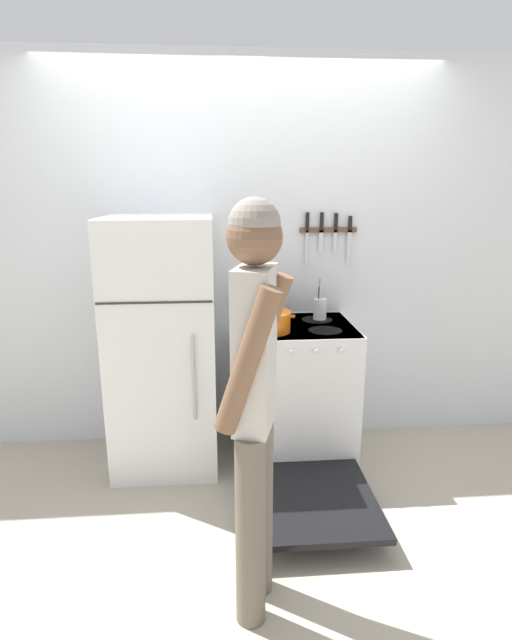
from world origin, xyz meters
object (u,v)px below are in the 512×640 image
at_px(refrigerator, 163,346).
at_px(person, 255,394).
at_px(stove_range, 294,395).
at_px(tea_kettle, 269,312).
at_px(utensil_jar, 320,308).
at_px(dutch_oven_pot, 271,321).

relative_size(refrigerator, person, 0.92).
relative_size(refrigerator, stove_range, 1.17).
height_order(tea_kettle, utensil_jar, utensil_jar).
xyz_separation_m(stove_range, tea_kettle, (-0.15, 0.16, 0.51)).
height_order(refrigerator, dutch_oven_pot, refrigerator).
relative_size(refrigerator, tea_kettle, 6.17).
distance_m(stove_range, person, 1.33).
bearing_deg(refrigerator, stove_range, -3.12).
xyz_separation_m(refrigerator, dutch_oven_pot, (0.66, -0.13, 0.18)).
height_order(stove_range, dutch_oven_pot, dutch_oven_pot).
height_order(dutch_oven_pot, person, person).
distance_m(dutch_oven_pot, utensil_jar, 0.44).
bearing_deg(tea_kettle, stove_range, -47.10).
distance_m(refrigerator, utensil_jar, 1.03).
bearing_deg(refrigerator, utensil_jar, 7.13).
height_order(tea_kettle, person, person).
bearing_deg(person, dutch_oven_pot, 6.52).
xyz_separation_m(dutch_oven_pot, utensil_jar, (0.35, 0.26, 0.01)).
distance_m(tea_kettle, person, 1.35).
distance_m(refrigerator, stove_range, 0.89).
relative_size(stove_range, tea_kettle, 5.30).
relative_size(utensil_jar, person, 0.16).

